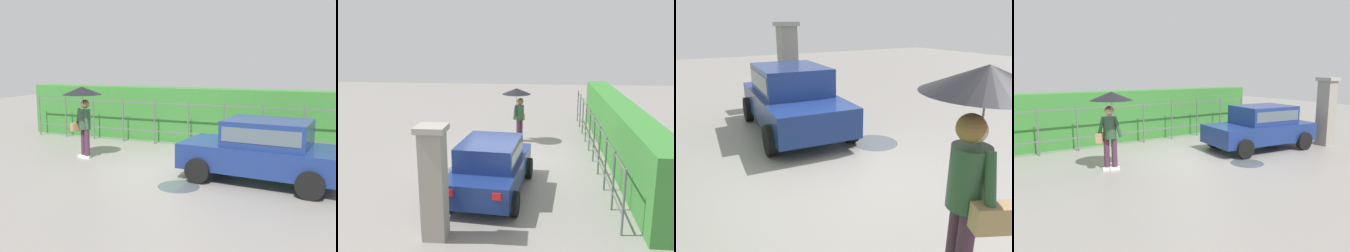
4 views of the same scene
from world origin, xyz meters
TOP-DOWN VIEW (x-y plane):
  - ground_plane at (0.00, 0.00)m, footprint 40.00×40.00m
  - car at (2.63, -0.09)m, footprint 3.86×2.15m
  - pedestrian at (-2.57, 0.27)m, footprint 1.11×1.11m
  - gate_pillar at (5.02, -0.94)m, footprint 0.60×0.60m
  - fence_section at (-0.89, 2.95)m, footprint 11.00×0.05m
  - hedge_row at (-0.89, 3.85)m, footprint 11.95×0.90m
  - puddle_near at (0.94, -1.22)m, footprint 0.96×0.96m

SIDE VIEW (x-z plane):
  - ground_plane at x=0.00m, z-range 0.00..0.00m
  - puddle_near at x=0.94m, z-range 0.00..0.00m
  - car at x=2.63m, z-range 0.06..1.54m
  - fence_section at x=-0.89m, z-range 0.08..1.58m
  - hedge_row at x=-0.89m, z-range 0.00..1.90m
  - gate_pillar at x=5.02m, z-range 0.03..2.45m
  - pedestrian at x=-2.57m, z-range 0.58..2.69m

